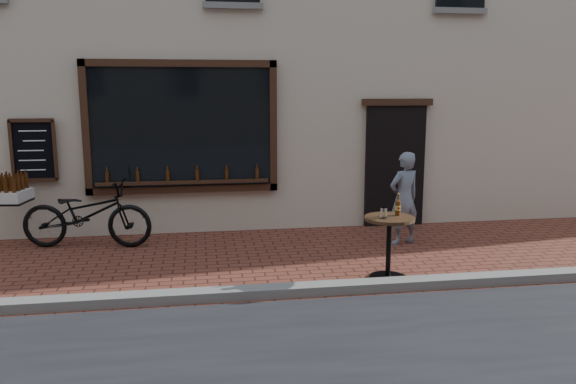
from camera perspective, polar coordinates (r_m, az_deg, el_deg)
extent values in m
plane|color=#5F2B1E|center=(6.93, 5.22, -10.68)|extent=(90.00, 90.00, 0.00)
cube|color=slate|center=(7.09, 4.82, -9.66)|extent=(90.00, 0.25, 0.12)
cube|color=black|center=(9.73, -10.73, 6.47)|extent=(3.00, 0.06, 2.00)
cube|color=black|center=(9.70, -10.95, 12.72)|extent=(3.24, 0.10, 0.12)
cube|color=black|center=(9.84, -10.53, 0.30)|extent=(3.24, 0.10, 0.12)
cube|color=black|center=(9.88, -19.86, 6.10)|extent=(0.12, 0.10, 2.24)
cube|color=black|center=(9.79, -1.51, 6.67)|extent=(0.12, 0.10, 2.24)
cube|color=black|center=(9.77, -10.56, 1.00)|extent=(2.90, 0.16, 0.05)
cube|color=black|center=(10.43, 10.79, 2.58)|extent=(1.10, 0.10, 2.20)
cube|color=black|center=(10.31, 11.07, 8.96)|extent=(1.30, 0.10, 0.12)
cube|color=black|center=(10.11, -24.42, 3.87)|extent=(0.62, 0.04, 0.92)
cylinder|color=#3D1C07|center=(9.86, -17.86, 1.47)|extent=(0.06, 0.06, 0.19)
cylinder|color=#3D1C07|center=(9.80, -14.97, 1.56)|extent=(0.06, 0.06, 0.19)
cylinder|color=#3D1C07|center=(9.76, -12.05, 1.65)|extent=(0.06, 0.06, 0.19)
cylinder|color=#3D1C07|center=(9.74, -9.11, 1.74)|extent=(0.06, 0.06, 0.19)
cylinder|color=#3D1C07|center=(9.76, -6.18, 1.82)|extent=(0.06, 0.06, 0.19)
cylinder|color=#3D1C07|center=(9.79, -3.25, 1.89)|extent=(0.06, 0.06, 0.19)
imported|color=black|center=(9.45, -19.76, -2.12)|extent=(2.13, 1.01, 1.07)
cube|color=black|center=(9.85, -26.06, -0.89)|extent=(0.49, 0.63, 0.04)
cube|color=silver|center=(9.83, -26.11, -0.31)|extent=(0.49, 0.65, 0.17)
cylinder|color=#3D1C07|center=(9.56, -26.11, 0.61)|extent=(0.07, 0.07, 0.23)
cylinder|color=#3D1C07|center=(9.61, -26.75, 0.60)|extent=(0.07, 0.07, 0.23)
cylinder|color=#3D1C07|center=(9.68, -25.75, 0.75)|extent=(0.07, 0.07, 0.23)
cylinder|color=#3D1C07|center=(9.73, -26.38, 0.75)|extent=(0.07, 0.07, 0.23)
cylinder|color=#3D1C07|center=(9.79, -27.01, 0.74)|extent=(0.07, 0.07, 0.23)
cylinder|color=#3D1C07|center=(9.81, -25.40, 0.89)|extent=(0.07, 0.07, 0.23)
cylinder|color=#3D1C07|center=(9.86, -26.02, 0.89)|extent=(0.07, 0.07, 0.23)
cylinder|color=#3D1C07|center=(9.91, -26.64, 0.88)|extent=(0.07, 0.07, 0.23)
cylinder|color=#3D1C07|center=(9.94, -25.05, 1.03)|extent=(0.07, 0.07, 0.23)
cylinder|color=#3D1C07|center=(9.99, -25.67, 1.02)|extent=(0.07, 0.07, 0.23)
cylinder|color=black|center=(7.67, 10.09, -8.55)|extent=(0.48, 0.48, 0.03)
cylinder|color=black|center=(7.55, 10.18, -5.67)|extent=(0.07, 0.07, 0.77)
cylinder|color=black|center=(7.45, 10.28, -2.66)|extent=(0.66, 0.66, 0.04)
cylinder|color=gold|center=(7.53, 11.10, -1.58)|extent=(0.07, 0.07, 0.07)
cylinder|color=white|center=(7.32, 9.69, -2.12)|extent=(0.09, 0.09, 0.14)
imported|color=slate|center=(9.24, 11.71, -0.62)|extent=(0.63, 0.51, 1.51)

